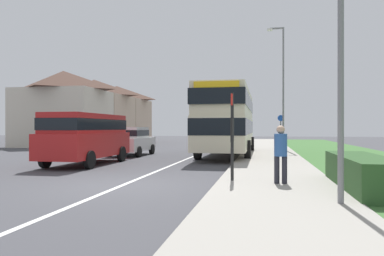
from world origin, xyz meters
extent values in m
plane|color=#424247|center=(0.00, 0.00, 0.00)|extent=(120.00, 120.00, 0.00)
cube|color=silver|center=(0.00, 8.00, 0.00)|extent=(0.14, 60.00, 0.01)
cube|color=#9E998E|center=(4.20, 6.00, 0.06)|extent=(3.20, 68.00, 0.12)
cube|color=#3D6B33|center=(8.50, 6.00, 0.04)|extent=(6.00, 68.00, 0.08)
cube|color=#2D5128|center=(6.30, 0.16, 0.45)|extent=(1.10, 4.25, 0.90)
cube|color=beige|center=(1.86, 11.68, 1.32)|extent=(2.50, 10.99, 1.65)
cube|color=beige|center=(1.86, 11.68, 2.92)|extent=(2.45, 10.77, 1.55)
cube|color=black|center=(1.86, 11.68, 1.65)|extent=(2.53, 11.05, 0.76)
cube|color=black|center=(1.86, 11.68, 3.00)|extent=(2.53, 11.05, 0.72)
cube|color=gold|center=(1.86, 6.23, 3.42)|extent=(2.00, 0.08, 0.44)
cylinder|color=black|center=(0.61, 15.08, 0.50)|extent=(0.30, 1.00, 1.00)
cylinder|color=black|center=(3.11, 15.08, 0.50)|extent=(0.30, 1.00, 1.00)
cylinder|color=black|center=(0.61, 8.65, 0.50)|extent=(0.30, 1.00, 1.00)
cylinder|color=black|center=(3.11, 8.65, 0.50)|extent=(0.30, 1.00, 1.00)
cube|color=#B21E1E|center=(-3.73, 5.25, 0.87)|extent=(1.95, 5.28, 1.02)
cube|color=#B21E1E|center=(-3.73, 5.25, 1.79)|extent=(1.72, 4.86, 0.83)
cube|color=black|center=(-3.73, 5.25, 1.75)|extent=(1.75, 4.91, 0.47)
cylinder|color=black|center=(-4.68, 6.89, 0.36)|extent=(0.20, 0.72, 0.72)
cylinder|color=black|center=(-2.77, 6.89, 0.36)|extent=(0.20, 0.72, 0.72)
cylinder|color=black|center=(-4.68, 3.61, 0.36)|extent=(0.20, 0.72, 0.72)
cylinder|color=black|center=(-2.77, 3.61, 0.36)|extent=(0.20, 0.72, 0.72)
cube|color=silver|center=(-3.66, 10.63, 0.67)|extent=(1.73, 3.91, 0.74)
cube|color=silver|center=(-3.66, 10.44, 1.34)|extent=(1.52, 2.15, 0.61)
cube|color=black|center=(-3.66, 10.44, 1.31)|extent=(1.55, 2.17, 0.34)
cylinder|color=black|center=(-4.50, 11.84, 0.30)|extent=(0.20, 0.60, 0.60)
cylinder|color=black|center=(-2.81, 11.84, 0.30)|extent=(0.20, 0.60, 0.60)
cylinder|color=black|center=(-4.50, 9.42, 0.30)|extent=(0.20, 0.60, 0.60)
cylinder|color=black|center=(-2.81, 9.42, 0.30)|extent=(0.20, 0.60, 0.60)
cylinder|color=#23232D|center=(4.22, 0.45, 0.42)|extent=(0.14, 0.14, 0.85)
cylinder|color=#23232D|center=(4.42, 0.45, 0.42)|extent=(0.14, 0.14, 0.85)
cylinder|color=#2D599E|center=(4.32, 0.45, 1.15)|extent=(0.34, 0.34, 0.60)
sphere|color=tan|center=(4.32, 0.45, 1.56)|extent=(0.22, 0.22, 0.22)
cylinder|color=black|center=(3.00, 0.80, 1.30)|extent=(0.09, 0.09, 2.60)
cube|color=red|center=(3.00, 0.80, 2.40)|extent=(0.04, 0.44, 0.32)
cube|color=black|center=(3.00, 0.82, 1.55)|extent=(0.06, 0.52, 0.68)
cylinder|color=slate|center=(5.09, 17.12, 1.05)|extent=(0.08, 0.08, 2.10)
cylinder|color=blue|center=(5.09, 17.12, 2.30)|extent=(0.44, 0.03, 0.44)
cylinder|color=slate|center=(5.37, -1.94, 3.78)|extent=(0.12, 0.12, 7.55)
cylinder|color=slate|center=(5.21, 16.13, 4.24)|extent=(0.12, 0.12, 8.48)
cube|color=slate|center=(4.76, 16.13, 8.43)|extent=(0.90, 0.10, 0.10)
cube|color=silver|center=(4.31, 16.13, 8.36)|extent=(0.36, 0.20, 0.14)
cube|color=beige|center=(-13.05, 19.23, 2.43)|extent=(6.82, 5.73, 4.86)
pyramid|color=#4C3328|center=(-13.05, 19.23, 5.69)|extent=(6.82, 5.73, 1.66)
cube|color=#C1A88E|center=(-13.05, 25.07, 2.43)|extent=(6.82, 5.73, 4.86)
pyramid|color=#4C3328|center=(-13.05, 25.07, 5.69)|extent=(6.82, 5.73, 1.66)
cube|color=#C1A88E|center=(-13.05, 30.92, 2.43)|extent=(6.82, 5.73, 4.86)
pyramid|color=#4C3328|center=(-13.05, 30.92, 5.69)|extent=(6.82, 5.73, 1.66)
camera|label=1|loc=(3.86, -9.60, 1.61)|focal=34.29mm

